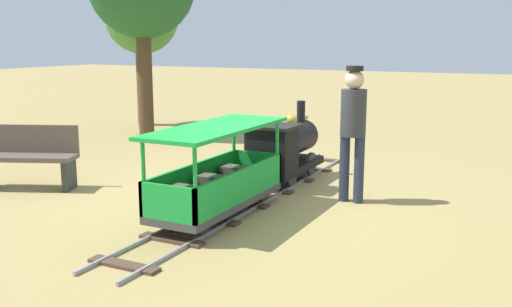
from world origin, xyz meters
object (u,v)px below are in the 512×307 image
at_px(park_bench, 27,157).
at_px(passenger_car, 218,179).
at_px(conductor_person, 353,123).
at_px(oak_tree_distant, 142,20).
at_px(locomotive, 284,148).

bearing_deg(park_bench, passenger_car, 0.27).
distance_m(passenger_car, conductor_person, 1.76).
distance_m(park_bench, oak_tree_distant, 6.12).
xyz_separation_m(conductor_person, park_bench, (-3.98, -1.27, -0.54)).
bearing_deg(oak_tree_distant, locomotive, -35.21).
relative_size(passenger_car, oak_tree_distant, 0.62).
xyz_separation_m(conductor_person, oak_tree_distant, (-6.20, 4.10, 1.40)).
relative_size(locomotive, conductor_person, 0.89).
height_order(passenger_car, park_bench, passenger_car).
xyz_separation_m(locomotive, conductor_person, (1.11, -0.51, 0.47)).
bearing_deg(oak_tree_distant, park_bench, -67.60).
height_order(locomotive, park_bench, locomotive).
relative_size(passenger_car, conductor_person, 1.23).
relative_size(passenger_car, park_bench, 1.48).
distance_m(conductor_person, park_bench, 4.22).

